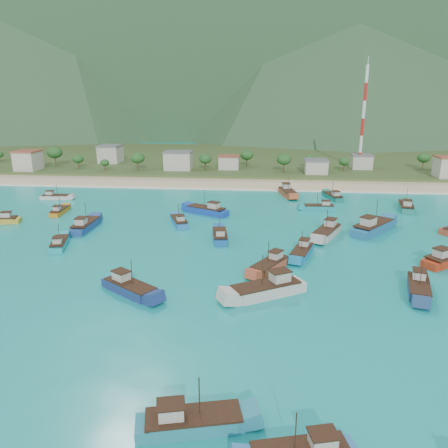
# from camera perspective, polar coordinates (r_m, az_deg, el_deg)

# --- Properties ---
(ground) EXTENTS (600.00, 600.00, 0.00)m
(ground) POSITION_cam_1_polar(r_m,az_deg,el_deg) (82.28, 1.62, -5.64)
(ground) COLOR #0C7D8C
(ground) RESTS_ON ground
(beach) EXTENTS (400.00, 18.00, 1.20)m
(beach) POSITION_cam_1_polar(r_m,az_deg,el_deg) (158.19, 3.59, 5.18)
(beach) COLOR beige
(beach) RESTS_ON ground
(land) EXTENTS (400.00, 110.00, 2.40)m
(land) POSITION_cam_1_polar(r_m,az_deg,el_deg) (218.31, 4.17, 8.31)
(land) COLOR #385123
(land) RESTS_ON ground
(surf_line) EXTENTS (400.00, 2.50, 0.08)m
(surf_line) POSITION_cam_1_polar(r_m,az_deg,el_deg) (148.90, 3.46, 4.47)
(surf_line) COLOR white
(surf_line) RESTS_ON ground
(mountains) EXTENTS (1520.00, 440.00, 260.00)m
(mountains) POSITION_cam_1_polar(r_m,az_deg,el_deg) (486.36, 2.96, 25.48)
(mountains) COLOR slate
(mountains) RESTS_ON ground
(village) EXTENTS (205.64, 33.26, 7.41)m
(village) POSITION_cam_1_polar(r_m,az_deg,el_deg) (179.54, 2.73, 8.12)
(village) COLOR beige
(village) RESTS_ON ground
(vegetation) EXTENTS (275.95, 25.28, 9.34)m
(vegetation) POSITION_cam_1_polar(r_m,az_deg,el_deg) (181.22, 5.73, 8.25)
(vegetation) COLOR #235623
(vegetation) RESTS_ON ground
(radio_tower) EXTENTS (1.20, 1.20, 40.68)m
(radio_tower) POSITION_cam_1_polar(r_m,az_deg,el_deg) (188.22, 17.71, 13.01)
(radio_tower) COLOR red
(radio_tower) RESTS_ON ground
(boat_0) EXTENTS (9.07, 3.17, 5.28)m
(boat_0) POSITION_cam_1_polar(r_m,az_deg,el_deg) (144.88, -21.15, 3.27)
(boat_0) COLOR beige
(boat_0) RESTS_ON ground
(boat_1) EXTENTS (11.39, 9.52, 6.84)m
(boat_1) POSITION_cam_1_polar(r_m,az_deg,el_deg) (93.79, 27.16, -4.15)
(boat_1) COLOR #AF2C13
(boat_1) RESTS_ON ground
(boat_2) EXTENTS (12.72, 9.62, 7.44)m
(boat_2) POSITION_cam_1_polar(r_m,az_deg,el_deg) (71.20, 5.66, -8.55)
(boat_2) COLOR beige
(boat_2) RESTS_ON ground
(boat_3) EXTENTS (5.61, 10.17, 5.77)m
(boat_3) POSITION_cam_1_polar(r_m,az_deg,el_deg) (89.19, 10.16, -3.66)
(boat_3) COLOR #147AB2
(boat_3) RESTS_ON ground
(boat_5) EXTENTS (5.30, 11.42, 6.50)m
(boat_5) POSITION_cam_1_polar(r_m,az_deg,el_deg) (132.55, 22.67, 2.04)
(boat_5) COLOR #207B69
(boat_5) RESTS_ON ground
(boat_6) EXTENTS (5.81, 12.18, 6.92)m
(boat_6) POSITION_cam_1_polar(r_m,az_deg,el_deg) (141.72, 8.30, 4.06)
(boat_6) COLOR #B04E29
(boat_6) RESTS_ON ground
(boat_8) EXTENTS (3.21, 8.82, 5.11)m
(boat_8) POSITION_cam_1_polar(r_m,az_deg,el_deg) (126.78, -20.67, 1.53)
(boat_8) COLOR orange
(boat_8) RESTS_ON ground
(boat_12) EXTENTS (9.21, 3.23, 5.36)m
(boat_12) POSITION_cam_1_polar(r_m,az_deg,el_deg) (125.35, 12.37, 2.08)
(boat_12) COLOR teal
(boat_12) RESTS_ON ground
(boat_13) EXTENTS (12.10, 8.41, 6.97)m
(boat_13) POSITION_cam_1_polar(r_m,az_deg,el_deg) (118.23, -2.21, 1.74)
(boat_13) COLOR #163FA9
(boat_13) RESTS_ON ground
(boat_16) EXTENTS (10.82, 8.87, 6.46)m
(boat_16) POSITION_cam_1_polar(r_m,az_deg,el_deg) (73.40, -12.24, -8.22)
(boat_16) COLOR navy
(boat_16) RESTS_ON ground
(boat_17) EXTENTS (7.89, 10.36, 6.07)m
(boat_17) POSITION_cam_1_polar(r_m,az_deg,el_deg) (81.38, 6.07, -5.45)
(boat_17) COLOR #B5492C
(boat_17) RESTS_ON ground
(boat_18) EXTENTS (8.11, 12.19, 6.98)m
(boat_18) POSITION_cam_1_polar(r_m,az_deg,el_deg) (102.30, 13.33, -1.08)
(boat_18) COLOR #BDB5AB
(boat_18) RESTS_ON ground
(boat_21) EXTENTS (5.07, 9.48, 5.37)m
(boat_21) POSITION_cam_1_polar(r_m,az_deg,el_deg) (99.09, -20.68, -2.47)
(boat_21) COLOR #1AA2AA
(boat_21) RESTS_ON ground
(boat_22) EXTENTS (10.81, 5.41, 6.13)m
(boat_22) POSITION_cam_1_polar(r_m,az_deg,el_deg) (46.25, -4.27, -24.48)
(boat_22) COLOR teal
(boat_22) RESTS_ON ground
(boat_23) EXTENTS (5.36, 10.11, 5.73)m
(boat_23) POSITION_cam_1_polar(r_m,az_deg,el_deg) (139.41, 14.06, 3.44)
(boat_23) COLOR #146D64
(boat_23) RESTS_ON ground
(boat_25) EXTENTS (4.38, 10.24, 5.86)m
(boat_25) POSITION_cam_1_polar(r_m,az_deg,el_deg) (97.34, -0.54, -1.65)
(boat_25) COLOR #1457A0
(boat_25) RESTS_ON ground
(boat_26) EXTENTS (5.63, 10.92, 6.19)m
(boat_26) POSITION_cam_1_polar(r_m,az_deg,el_deg) (78.76, 24.08, -7.63)
(boat_26) COLOR navy
(boat_26) RESTS_ON ground
(boat_27) EXTENTS (6.14, 9.80, 5.58)m
(boat_27) POSITION_cam_1_polar(r_m,az_deg,el_deg) (109.26, -5.87, 0.28)
(boat_27) COLOR #2270BC
(boat_27) RESTS_ON ground
(boat_28) EXTENTS (12.06, 13.46, 8.27)m
(boat_28) POSITION_cam_1_polar(r_m,az_deg,el_deg) (108.11, 18.88, -0.45)
(boat_28) COLOR #1F6396
(boat_28) RESTS_ON ground
(boat_29) EXTENTS (3.44, 11.51, 6.79)m
(boat_29) POSITION_cam_1_polar(r_m,az_deg,el_deg) (109.78, -17.64, -0.23)
(boat_29) COLOR navy
(boat_29) RESTS_ON ground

